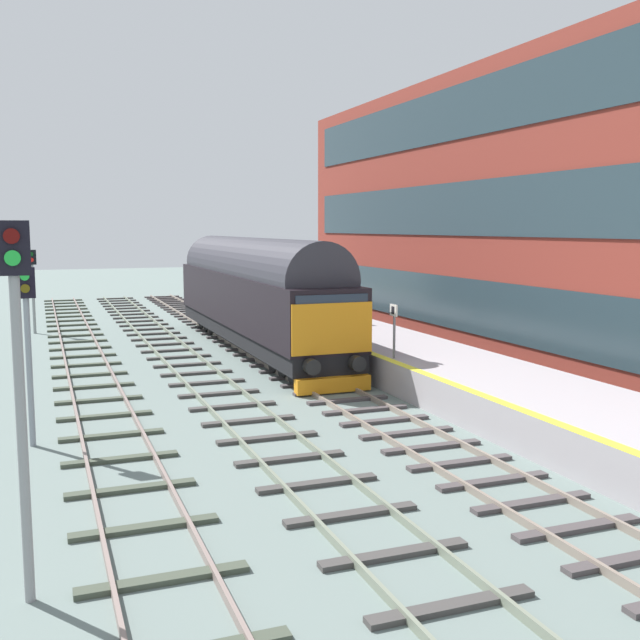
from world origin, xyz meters
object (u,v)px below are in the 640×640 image
at_px(signal_post_mid, 28,335).
at_px(platform_number_sign, 394,322).
at_px(signal_post_near, 19,374).
at_px(signal_post_far, 33,281).
at_px(waiting_passenger, 344,300).
at_px(diesel_locomotive, 255,291).

bearing_deg(signal_post_mid, platform_number_sign, 13.19).
relative_size(signal_post_near, signal_post_mid, 1.24).
xyz_separation_m(signal_post_near, platform_number_sign, (10.65, 10.29, -1.04)).
relative_size(signal_post_far, platform_number_sign, 2.38).
bearing_deg(signal_post_far, signal_post_mid, -90.00).
xyz_separation_m(signal_post_far, platform_number_sign, (10.65, -17.37, -0.39)).
distance_m(signal_post_near, platform_number_sign, 14.85).
bearing_deg(signal_post_far, waiting_passenger, -35.02).
distance_m(signal_post_far, waiting_passenger, 15.32).
height_order(signal_post_mid, signal_post_far, signal_post_mid).
xyz_separation_m(signal_post_near, signal_post_far, (-0.00, 27.66, -0.65)).
bearing_deg(signal_post_far, diesel_locomotive, -44.23).
distance_m(diesel_locomotive, signal_post_mid, 14.35).
relative_size(signal_post_mid, platform_number_sign, 2.47).
height_order(signal_post_near, waiting_passenger, signal_post_near).
relative_size(signal_post_near, platform_number_sign, 3.06).
bearing_deg(diesel_locomotive, platform_number_sign, -77.41).
height_order(diesel_locomotive, signal_post_far, diesel_locomotive).
distance_m(platform_number_sign, waiting_passenger, 8.79).
relative_size(diesel_locomotive, signal_post_mid, 4.25).
relative_size(platform_number_sign, waiting_passenger, 1.04).
xyz_separation_m(signal_post_near, waiting_passenger, (12.54, 18.87, -1.19)).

